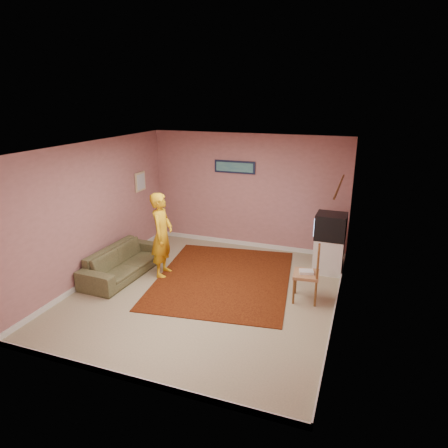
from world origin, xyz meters
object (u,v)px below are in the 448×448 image
(chair_b, at_px, (307,268))
(sofa, at_px, (123,262))
(tv_cabinet, at_px, (328,255))
(crt_tv, at_px, (331,226))
(person, at_px, (162,235))
(chair_a, at_px, (332,242))

(chair_b, relative_size, sofa, 0.28)
(tv_cabinet, relative_size, crt_tv, 1.20)
(chair_b, distance_m, person, 2.80)
(crt_tv, distance_m, chair_b, 1.38)
(crt_tv, bearing_deg, person, -157.06)
(crt_tv, bearing_deg, chair_b, -99.45)
(tv_cabinet, bearing_deg, crt_tv, 179.34)
(chair_a, xyz_separation_m, person, (-3.05, -1.51, 0.30))
(crt_tv, relative_size, chair_a, 1.26)
(sofa, bearing_deg, tv_cabinet, -65.47)
(crt_tv, height_order, person, person)
(chair_b, height_order, sofa, chair_b)
(crt_tv, bearing_deg, chair_a, 85.30)
(person, bearing_deg, sofa, 103.32)
(crt_tv, relative_size, person, 0.36)
(chair_b, relative_size, person, 0.32)
(tv_cabinet, xyz_separation_m, person, (-3.03, -1.24, 0.47))
(crt_tv, bearing_deg, sofa, -157.10)
(person, bearing_deg, tv_cabinet, -76.51)
(crt_tv, distance_m, person, 3.27)
(sofa, height_order, person, person)
(sofa, xyz_separation_m, person, (0.72, 0.29, 0.55))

